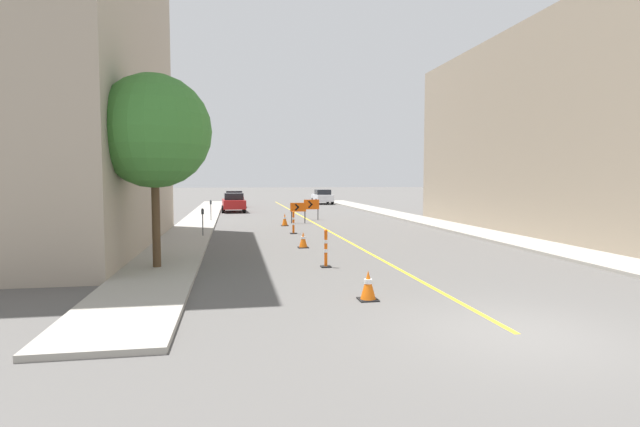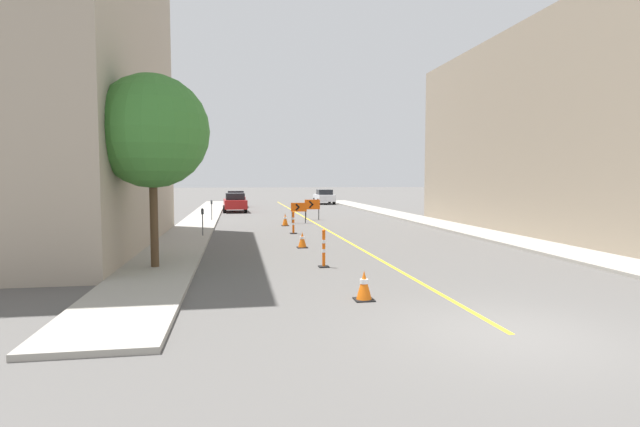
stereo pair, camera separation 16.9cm
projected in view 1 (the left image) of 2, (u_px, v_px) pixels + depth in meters
ground_plane at (518, 334)px, 8.99m from camera, size 300.00×300.00×0.00m
lane_stripe at (307, 219)px, 34.48m from camera, size 0.12×51.88×0.01m
sidewalk_left at (200, 220)px, 33.23m from camera, size 2.25×51.88×0.12m
sidewalk_right at (407, 217)px, 35.71m from camera, size 2.25×51.88×0.12m
building_facade_left at (68, 64)px, 19.59m from camera, size 6.00×15.36×14.61m
building_facade_right at (581, 131)px, 23.74m from camera, size 6.00×24.60×10.14m
traffic_cone_nearest at (368, 285)px, 11.49m from camera, size 0.45×0.45×0.69m
traffic_cone_second at (303, 240)px, 20.20m from camera, size 0.43×0.43×0.64m
traffic_cone_third at (285, 220)px, 29.54m from camera, size 0.43×0.43×0.75m
delineator_post_front at (326, 251)px, 15.75m from camera, size 0.32×0.32×1.21m
delineator_post_rear at (293, 224)px, 25.33m from camera, size 0.35×0.35×1.16m
arrow_barricade_primary at (298, 208)px, 31.28m from camera, size 1.00×0.14×1.28m
arrow_barricade_secondary at (311, 205)px, 33.82m from camera, size 1.05×0.09×1.38m
parked_car_curb_near at (234, 202)px, 41.82m from camera, size 2.01×4.38×1.59m
parked_car_curb_mid at (234, 199)px, 49.15m from camera, size 1.93×4.31×1.59m
parked_car_curb_far at (322, 197)px, 54.98m from camera, size 1.93×4.31×1.59m
parking_meter_near_curb at (203, 216)px, 23.38m from camera, size 0.12×0.11×1.29m
parking_meter_far_curb at (211, 206)px, 32.02m from camera, size 0.12×0.11×1.31m
street_tree_left_near at (154, 131)px, 14.89m from camera, size 3.40×3.40×5.80m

